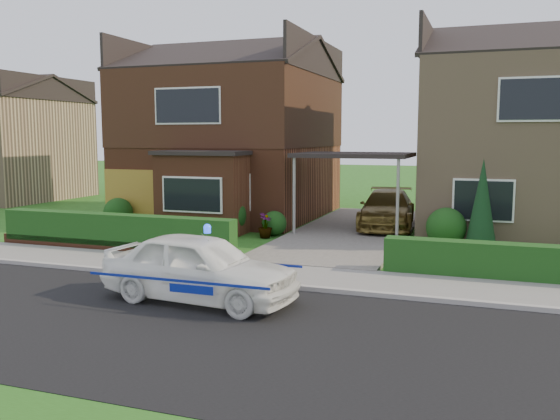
% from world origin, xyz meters
% --- Properties ---
extents(ground, '(120.00, 120.00, 0.00)m').
position_xyz_m(ground, '(0.00, 0.00, 0.00)').
color(ground, '#245216').
rests_on(ground, ground).
extents(road, '(60.00, 6.00, 0.02)m').
position_xyz_m(road, '(0.00, 0.00, 0.00)').
color(road, black).
rests_on(road, ground).
extents(kerb, '(60.00, 0.16, 0.12)m').
position_xyz_m(kerb, '(0.00, 3.05, 0.06)').
color(kerb, '#9E9993').
rests_on(kerb, ground).
extents(sidewalk, '(60.00, 2.00, 0.10)m').
position_xyz_m(sidewalk, '(0.00, 4.10, 0.05)').
color(sidewalk, slate).
rests_on(sidewalk, ground).
extents(driveway, '(3.80, 12.00, 0.12)m').
position_xyz_m(driveway, '(0.00, 11.00, 0.06)').
color(driveway, '#666059').
rests_on(driveway, ground).
extents(house_left, '(7.50, 9.53, 7.25)m').
position_xyz_m(house_left, '(-5.78, 13.90, 3.81)').
color(house_left, brown).
rests_on(house_left, ground).
extents(house_right, '(7.50, 8.06, 7.25)m').
position_xyz_m(house_right, '(5.80, 13.99, 3.66)').
color(house_right, tan).
rests_on(house_right, ground).
extents(carport_link, '(3.80, 3.00, 2.77)m').
position_xyz_m(carport_link, '(0.00, 10.95, 2.66)').
color(carport_link, black).
rests_on(carport_link, ground).
extents(garage_door, '(2.20, 0.10, 2.10)m').
position_xyz_m(garage_door, '(-8.25, 9.96, 1.05)').
color(garage_door, olive).
rests_on(garage_door, ground).
extents(dwarf_wall, '(7.70, 0.25, 0.36)m').
position_xyz_m(dwarf_wall, '(-5.80, 5.30, 0.18)').
color(dwarf_wall, brown).
rests_on(dwarf_wall, ground).
extents(hedge_left, '(7.50, 0.55, 0.90)m').
position_xyz_m(hedge_left, '(-5.80, 5.45, 0.00)').
color(hedge_left, '#123B13').
rests_on(hedge_left, ground).
extents(hedge_right, '(7.50, 0.55, 0.80)m').
position_xyz_m(hedge_right, '(5.80, 5.35, 0.00)').
color(hedge_right, '#123B13').
rests_on(hedge_right, ground).
extents(shrub_left_far, '(1.08, 1.08, 1.08)m').
position_xyz_m(shrub_left_far, '(-8.50, 9.50, 0.54)').
color(shrub_left_far, '#123B13').
rests_on(shrub_left_far, ground).
extents(shrub_left_mid, '(1.32, 1.32, 1.32)m').
position_xyz_m(shrub_left_mid, '(-4.00, 9.30, 0.66)').
color(shrub_left_mid, '#123B13').
rests_on(shrub_left_mid, ground).
extents(shrub_left_near, '(0.84, 0.84, 0.84)m').
position_xyz_m(shrub_left_near, '(-2.40, 9.60, 0.42)').
color(shrub_left_near, '#123B13').
rests_on(shrub_left_near, ground).
extents(shrub_right_near, '(1.20, 1.20, 1.20)m').
position_xyz_m(shrub_right_near, '(3.20, 9.40, 0.60)').
color(shrub_right_near, '#123B13').
rests_on(shrub_right_near, ground).
extents(conifer_a, '(0.90, 0.90, 2.60)m').
position_xyz_m(conifer_a, '(4.20, 9.20, 1.30)').
color(conifer_a, black).
rests_on(conifer_a, ground).
extents(neighbour_left, '(6.50, 7.00, 5.20)m').
position_xyz_m(neighbour_left, '(-20.00, 16.00, 2.60)').
color(neighbour_left, tan).
rests_on(neighbour_left, ground).
extents(police_car, '(3.75, 4.22, 1.55)m').
position_xyz_m(police_car, '(-1.06, 1.55, 0.70)').
color(police_car, white).
rests_on(police_car, ground).
extents(driveway_car, '(2.23, 4.63, 1.30)m').
position_xyz_m(driveway_car, '(1.00, 11.96, 0.77)').
color(driveway_car, brown).
rests_on(driveway_car, driveway).
extents(potted_plant_a, '(0.42, 0.32, 0.71)m').
position_xyz_m(potted_plant_a, '(-4.05, 6.37, 0.36)').
color(potted_plant_a, gray).
rests_on(potted_plant_a, ground).
extents(potted_plant_b, '(0.49, 0.49, 0.70)m').
position_xyz_m(potted_plant_b, '(-4.33, 6.79, 0.35)').
color(potted_plant_b, gray).
rests_on(potted_plant_b, ground).
extents(potted_plant_c, '(0.53, 0.53, 0.81)m').
position_xyz_m(potted_plant_c, '(-2.50, 9.00, 0.41)').
color(potted_plant_c, gray).
rests_on(potted_plant_c, ground).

